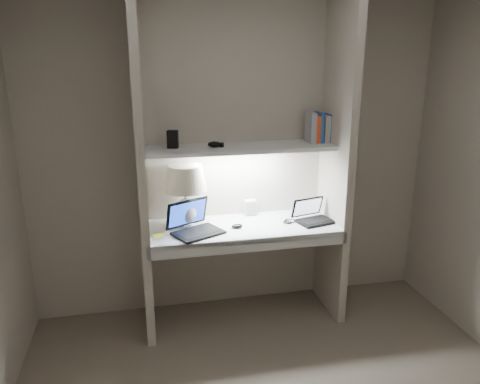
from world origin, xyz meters
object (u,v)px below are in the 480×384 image
object	(u,v)px
laptop_main	(194,225)
laptop_netbook	(312,216)
speaker	(250,207)
book_row	(321,128)
table_lamp	(185,185)

from	to	relation	value
laptop_main	laptop_netbook	bearing A→B (deg)	-24.19
laptop_main	speaker	distance (m)	0.56
laptop_netbook	book_row	bearing A→B (deg)	42.77
table_lamp	laptop_netbook	bearing A→B (deg)	-6.19
book_row	laptop_netbook	bearing A→B (deg)	-122.53
laptop_netbook	speaker	world-z (taller)	laptop_netbook
laptop_main	book_row	xyz separation A→B (m)	(1.03, 0.19, 0.65)
speaker	book_row	bearing A→B (deg)	-17.82
table_lamp	laptop_netbook	xyz separation A→B (m)	(0.97, -0.10, -0.28)
laptop_netbook	laptop_main	bearing A→B (deg)	167.73
laptop_main	laptop_netbook	xyz separation A→B (m)	(0.93, 0.04, -0.01)
table_lamp	speaker	size ratio (longest dim) A/B	3.75
table_lamp	laptop_main	size ratio (longest dim) A/B	1.08
laptop_main	book_row	bearing A→B (deg)	-16.09
book_row	laptop_main	bearing A→B (deg)	-169.47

